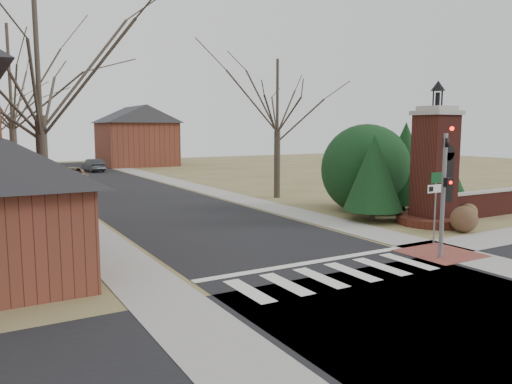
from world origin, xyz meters
TOP-DOWN VIEW (x-y plane):
  - ground at (0.00, 0.00)m, footprint 120.00×120.00m
  - main_street at (0.00, 22.00)m, footprint 8.00×70.00m
  - cross_street at (0.00, -3.00)m, footprint 120.00×8.00m
  - crosswalk_zone at (0.00, 0.80)m, footprint 8.00×2.20m
  - stop_bar at (0.00, 2.30)m, footprint 8.00×0.35m
  - sidewalk_right_main at (5.20, 22.00)m, footprint 2.00×60.00m
  - sidewalk_left at (-5.20, 22.00)m, footprint 2.00×60.00m
  - curb_apron at (4.80, 1.00)m, footprint 2.40×2.40m
  - traffic_signal_pole at (4.30, 0.57)m, footprint 0.28×0.41m
  - sign_post at (5.59, 1.99)m, footprint 0.90×0.07m
  - brick_gate_monument at (9.00, 4.99)m, footprint 3.20×3.20m
  - brick_garden_wall at (13.50, 5.00)m, footprint 7.50×0.50m
  - garage_left at (-8.52, 4.49)m, footprint 4.80×4.80m
  - house_distant_right at (7.99, 47.99)m, footprint 8.80×8.80m
  - evergreen_near at (7.20, 7.00)m, footprint 2.80×2.80m
  - evergreen_mid at (10.50, 8.20)m, footprint 3.40×3.40m
  - evergreen_far at (12.50, 7.20)m, footprint 2.40×2.40m
  - evergreen_mass at (9.00, 9.50)m, footprint 4.80×4.80m
  - bare_tree_0 at (-7.00, 9.00)m, footprint 8.05×8.05m
  - bare_tree_1 at (-7.00, 22.00)m, footprint 8.40×8.40m
  - bare_tree_3 at (7.50, 16.00)m, footprint 7.00×7.00m
  - pickup_truck at (-2.40, 30.42)m, footprint 2.76×5.03m
  - distant_car at (1.60, 41.67)m, footprint 1.66×4.03m
  - dry_shrub_left at (8.60, 3.00)m, footprint 1.13×1.13m
  - dry_shrub_right at (11.00, 4.60)m, footprint 0.85×0.85m

SIDE VIEW (x-z plane):
  - ground at x=0.00m, z-range 0.00..0.00m
  - main_street at x=0.00m, z-range 0.00..0.01m
  - cross_street at x=0.00m, z-range 0.00..0.01m
  - crosswalk_zone at x=0.00m, z-range 0.00..0.02m
  - stop_bar at x=0.00m, z-range 0.00..0.02m
  - sidewalk_right_main at x=5.20m, z-range 0.00..0.02m
  - sidewalk_left at x=-5.20m, z-range 0.00..0.02m
  - curb_apron at x=4.80m, z-range 0.00..0.02m
  - dry_shrub_right at x=11.00m, z-range 0.00..0.85m
  - dry_shrub_left at x=8.60m, z-range 0.00..1.13m
  - distant_car at x=1.60m, z-range 0.00..1.30m
  - brick_garden_wall at x=13.50m, z-range 0.01..1.31m
  - pickup_truck at x=-2.40m, z-range 0.00..1.34m
  - evergreen_far at x=12.50m, z-range 0.25..3.55m
  - sign_post at x=5.59m, z-range 0.57..3.32m
  - brick_gate_monument at x=9.00m, z-range -1.07..5.40m
  - garage_left at x=-8.52m, z-range 0.09..4.38m
  - evergreen_near at x=7.20m, z-range 0.25..4.35m
  - evergreen_mass at x=9.00m, z-range 0.00..4.80m
  - traffic_signal_pole at x=4.30m, z-range 0.34..4.84m
  - evergreen_mid at x=10.50m, z-range 0.25..4.95m
  - house_distant_right at x=7.99m, z-range 0.00..7.30m
  - bare_tree_3 at x=7.50m, z-range 1.84..11.54m
  - bare_tree_0 at x=-7.00m, z-range 2.12..13.27m
  - bare_tree_1 at x=-7.00m, z-range 2.21..13.85m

